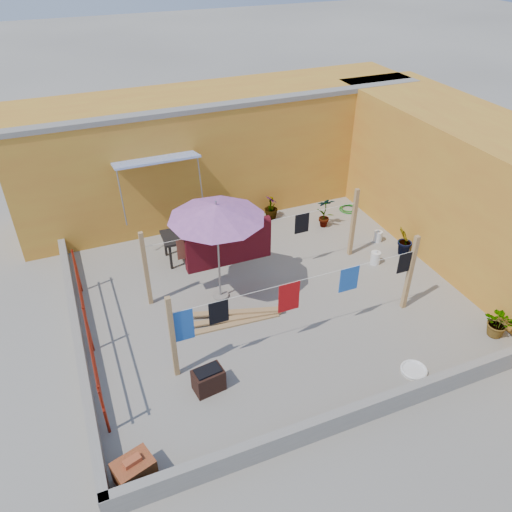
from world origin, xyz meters
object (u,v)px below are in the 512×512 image
object	(u,v)px
white_basin	(414,370)
green_hose	(348,209)
brick_stack	(134,471)
water_jug_b	(378,236)
outdoor_table	(194,235)
water_jug_a	(375,258)
plant_back_a	(223,214)
patio_umbrella	(216,212)
brazier	(208,380)

from	to	relation	value
white_basin	green_hose	distance (m)	6.16
green_hose	white_basin	bearing A→B (deg)	-109.88
brick_stack	water_jug_b	distance (m)	8.26
water_jug_b	outdoor_table	bearing A→B (deg)	166.25
white_basin	water_jug_a	size ratio (longest dim) A/B	1.35
outdoor_table	plant_back_a	xyz separation A→B (m)	(1.10, 1.04, -0.21)
water_jug_a	plant_back_a	bearing A→B (deg)	133.63
brick_stack	patio_umbrella	bearing A→B (deg)	54.54
water_jug_b	green_hose	distance (m)	1.74
brick_stack	white_basin	distance (m)	5.17
patio_umbrella	water_jug_b	distance (m)	4.97
outdoor_table	brick_stack	size ratio (longest dim) A/B	2.29
green_hose	plant_back_a	size ratio (longest dim) A/B	0.61
water_jug_a	plant_back_a	world-z (taller)	plant_back_a
brick_stack	green_hose	xyz separation A→B (m)	(7.26, 5.97, -0.18)
green_hose	water_jug_a	bearing A→B (deg)	-107.49
water_jug_a	green_hose	world-z (taller)	water_jug_a
patio_umbrella	brazier	distance (m)	3.23
water_jug_b	plant_back_a	size ratio (longest dim) A/B	0.38
outdoor_table	brazier	bearing A→B (deg)	-103.29
brazier	plant_back_a	world-z (taller)	plant_back_a
white_basin	brazier	bearing A→B (deg)	163.65
patio_umbrella	brazier	size ratio (longest dim) A/B	4.56
white_basin	water_jug_b	distance (m)	4.50
outdoor_table	green_hose	bearing A→B (deg)	7.30
white_basin	outdoor_table	bearing A→B (deg)	117.07
plant_back_a	outdoor_table	bearing A→B (deg)	-136.48
brick_stack	outdoor_table	bearing A→B (deg)	64.83
brazier	brick_stack	bearing A→B (deg)	-141.31
white_basin	water_jug_a	xyz separation A→B (m)	(1.29, 3.24, 0.12)
white_basin	water_jug_a	bearing A→B (deg)	68.28
water_jug_a	patio_umbrella	bearing A→B (deg)	176.85
water_jug_b	brick_stack	bearing A→B (deg)	-149.13
white_basin	green_hose	bearing A→B (deg)	70.12
brick_stack	plant_back_a	world-z (taller)	plant_back_a
patio_umbrella	white_basin	xyz separation A→B (m)	(2.58, -3.45, -2.10)
white_basin	plant_back_a	size ratio (longest dim) A/B	0.58
white_basin	plant_back_a	distance (m)	6.43
brazier	patio_umbrella	bearing A→B (deg)	66.50
patio_umbrella	water_jug_a	xyz separation A→B (m)	(3.87, -0.21, -1.98)
brick_stack	green_hose	distance (m)	9.40
patio_umbrella	white_basin	size ratio (longest dim) A/B	5.24
brazier	plant_back_a	size ratio (longest dim) A/B	0.66
patio_umbrella	green_hose	distance (m)	5.64
water_jug_a	outdoor_table	bearing A→B (deg)	153.75
brick_stack	white_basin	size ratio (longest dim) A/B	1.33
patio_umbrella	brazier	xyz separation A→B (m)	(-1.04, -2.39, -1.91)
patio_umbrella	green_hose	bearing A→B (deg)	26.55
brick_stack	plant_back_a	distance (m)	7.35
outdoor_table	water_jug_a	xyz separation A→B (m)	(3.94, -1.94, -0.47)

